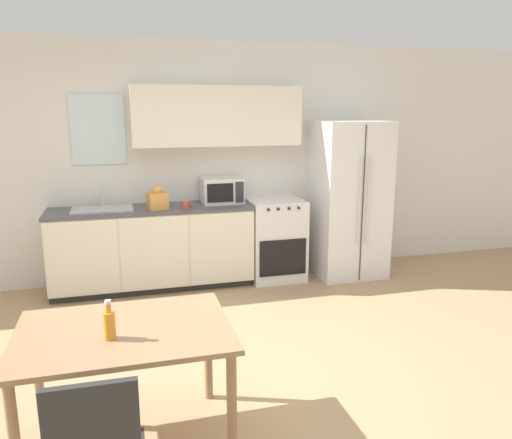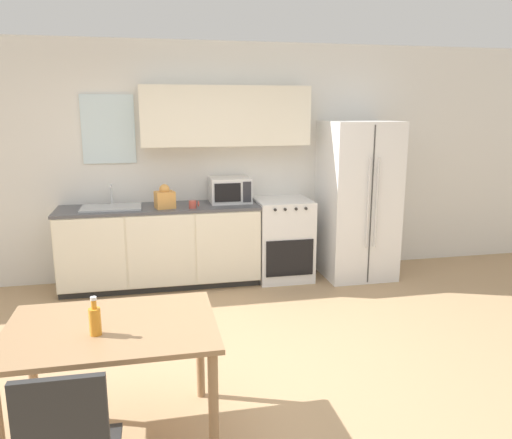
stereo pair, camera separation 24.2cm
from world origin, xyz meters
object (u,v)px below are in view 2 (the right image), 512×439
oven_range (283,239)px  drink_bottle (95,320)px  refrigerator (357,200)px  dining_table (112,341)px  coffee_mug (193,204)px  microwave (230,190)px

oven_range → drink_bottle: bearing=-123.0°
refrigerator → dining_table: (-2.62, -2.62, -0.27)m
oven_range → refrigerator: bearing=-4.4°
dining_table → drink_bottle: drink_bottle is taller
refrigerator → coffee_mug: (-1.93, -0.09, 0.04)m
oven_range → dining_table: 3.21m
dining_table → drink_bottle: (-0.07, -0.11, 0.18)m
refrigerator → oven_range: bearing=175.6°
drink_bottle → coffee_mug: bearing=73.7°
coffee_mug → dining_table: (-0.70, -2.53, -0.31)m
refrigerator → microwave: 1.50m
refrigerator → dining_table: size_ratio=1.52×
dining_table → coffee_mug: bearing=74.6°
refrigerator → drink_bottle: refrigerator is taller
refrigerator → coffee_mug: 1.93m
microwave → coffee_mug: microwave is taller
microwave → dining_table: size_ratio=0.38×
microwave → dining_table: bearing=-112.2°
microwave → coffee_mug: bearing=-149.7°
microwave → oven_range: bearing=-10.1°
refrigerator → dining_table: 3.72m
drink_bottle → dining_table: bearing=55.2°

